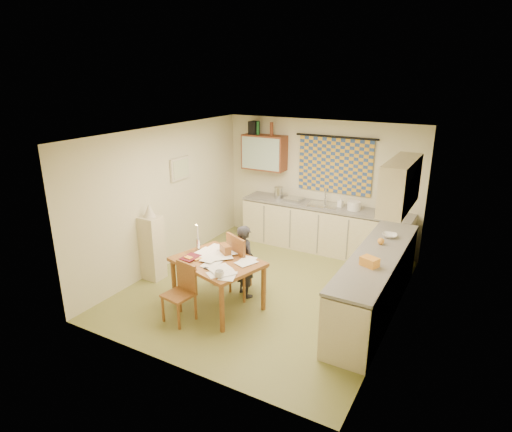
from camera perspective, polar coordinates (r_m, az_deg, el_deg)
The scene contains 44 objects.
floor at distance 7.08m, azimuth 1.34°, elevation -9.65°, with size 4.00×4.50×0.02m, color olive.
ceiling at distance 6.29m, azimuth 1.51°, elevation 11.02°, with size 4.00×4.50×0.02m, color white.
wall_back at distance 8.56m, azimuth 8.50°, elevation 4.28°, with size 4.00×0.02×2.50m, color beige.
wall_front at distance 4.83m, azimuth -11.25°, elevation -7.41°, with size 4.00×0.02×2.50m, color beige.
wall_left at distance 7.67m, azimuth -12.00°, elevation 2.39°, with size 0.02×4.50×2.50m, color beige.
wall_right at distance 5.97m, azimuth 18.77°, elevation -2.92°, with size 0.02×4.50×2.50m, color beige.
window_blind at distance 8.34m, azimuth 10.46°, elevation 6.62°, with size 1.45×0.03×1.05m, color navy.
curtain_rod at distance 8.23m, azimuth 10.64°, elevation 10.34°, with size 0.04×0.04×1.60m, color black.
wall_cabinet at distance 8.75m, azimuth 1.12°, elevation 8.48°, with size 0.90×0.34×0.70m, color #602C19.
wall_cabinet_glass at distance 8.60m, azimuth 0.58°, elevation 8.30°, with size 0.84×0.02×0.64m, color #99B2A5.
upper_cabinet_right at distance 6.34m, azimuth 18.71°, elevation 4.03°, with size 0.34×1.30×0.70m, color beige.
framed_print at distance 7.83m, azimuth -10.09°, elevation 6.25°, with size 0.04×0.50×0.40m, color beige.
print_canvas at distance 7.82m, azimuth -9.94°, elevation 6.23°, with size 0.01×0.42×0.32m, color white.
counter_back at distance 8.44m, azimuth 8.98°, elevation -1.63°, with size 3.30×0.62×0.92m.
counter_right at distance 6.48m, azimuth 15.59°, elevation -8.62°, with size 0.62×2.95×0.92m.
stove at distance 5.60m, azimuth 12.90°, elevation -13.19°, with size 0.56×0.56×0.87m.
sink at distance 8.32m, azimuth 8.87°, elevation 1.18°, with size 0.55×0.45×0.10m, color silver.
tap at distance 8.43m, azimuth 9.25°, elevation 2.69°, with size 0.03×0.03×0.28m, color silver.
dish_rack at distance 8.51m, azimuth 5.11°, elevation 2.23°, with size 0.35×0.30×0.06m, color silver.
kettle at distance 8.62m, azimuth 3.06°, elevation 3.12°, with size 0.18×0.18×0.24m, color silver.
mixing_bowl at distance 8.11m, azimuth 12.93°, elevation 1.35°, with size 0.24×0.24×0.16m, color white.
soap_bottle at distance 8.22m, azimuth 11.21°, elevation 1.84°, with size 0.11×0.11×0.19m, color white.
bowl at distance 6.92m, azimuth 17.39°, elevation -2.51°, with size 0.26×0.26×0.05m, color white.
orange_bag at distance 5.84m, azimuth 14.91°, elevation -5.90°, with size 0.22×0.16×0.12m, color orange.
fruit_orange at distance 6.60m, azimuth 16.32°, elevation -3.24°, with size 0.10×0.10×0.10m, color orange.
speaker at distance 8.79m, azimuth -0.28°, elevation 11.69°, with size 0.16×0.20×0.26m, color black.
bottle_green at distance 8.75m, azimuth 0.23°, elevation 11.66°, with size 0.07×0.07×0.26m, color #195926.
bottle_brown at distance 8.60m, azimuth 2.10°, elevation 11.53°, with size 0.07×0.07×0.26m, color #602C19.
dining_table at distance 6.43m, azimuth -5.09°, elevation -8.91°, with size 1.42×1.22×0.75m.
chair_far at distance 6.76m, azimuth -1.29°, elevation -7.97°, with size 0.62×0.62×1.02m.
chair_near at distance 6.22m, azimuth -10.10°, elevation -11.43°, with size 0.43×0.43×0.83m.
person at distance 6.62m, azimuth -1.49°, elevation -6.02°, with size 0.50×0.44×1.16m, color black.
shelf_stand at distance 7.37m, azimuth -13.65°, elevation -4.16°, with size 0.32×0.30×1.10m, color beige.
lampshade at distance 7.15m, azimuth -14.06°, elevation 0.74°, with size 0.20×0.20×0.22m, color beige.
letter_rack at distance 6.41m, azimuth -4.11°, elevation -4.51°, with size 0.22×0.10×0.16m, color brown.
mug at distance 5.74m, azimuth -4.90°, elevation -7.76°, with size 0.15×0.15×0.10m, color white.
magazine at distance 6.43m, azimuth -9.49°, elevation -5.29°, with size 0.23×0.30×0.03m, color maroon.
book at distance 6.47m, azimuth -8.01°, elevation -5.09°, with size 0.28×0.32×0.02m, color orange.
orange_box at distance 6.33m, azimuth -8.99°, elevation -5.60°, with size 0.12×0.08×0.04m, color orange.
eyeglasses at distance 6.00m, azimuth -6.40°, elevation -7.01°, with size 0.13×0.04×0.02m, color black.
candle_holder at distance 6.61m, azimuth -7.74°, elevation -3.78°, with size 0.06×0.06×0.18m, color silver.
candle at distance 6.55m, azimuth -7.81°, elevation -2.14°, with size 0.02×0.02×0.22m, color white.
candle_flame at distance 6.49m, azimuth -8.01°, elevation -1.18°, with size 0.02×0.02×0.02m, color #FFCC66.
papers at distance 6.24m, azimuth -4.91°, elevation -5.85°, with size 1.00×1.01×0.03m.
Camera 1 is at (2.89, -5.52, 3.34)m, focal length 30.00 mm.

